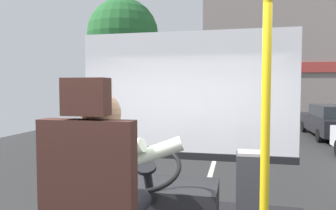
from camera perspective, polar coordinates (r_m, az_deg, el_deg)
name	(u,v)px	position (r m, az deg, el deg)	size (l,w,h in m)	color
ground	(218,149)	(10.93, 9.24, -7.97)	(18.00, 44.00, 0.06)	#2F2F2F
bus_driver	(106,181)	(1.79, -11.41, -13.59)	(0.81, 0.59, 0.79)	black
steering_console	(159,202)	(3.06, -1.70, -17.43)	(1.10, 0.98, 0.79)	black
handrail_pole	(265,152)	(1.60, 17.51, -8.27)	(0.04, 0.04, 1.98)	gold
fare_box	(249,202)	(2.63, 14.80, -16.97)	(0.21, 0.21, 0.80)	#333338
windshield_panel	(185,110)	(3.58, 3.19, -0.89)	(2.50, 0.08, 1.48)	silver
street_tree	(123,35)	(13.66, -8.30, 12.64)	(3.01, 3.01, 5.87)	#4C3828
shop_building	(308,55)	(22.29, 24.45, 8.41)	(13.26, 4.60, 8.42)	gray
parked_car_black	(332,121)	(14.58, 28.10, -2.59)	(1.79, 4.44, 1.37)	black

